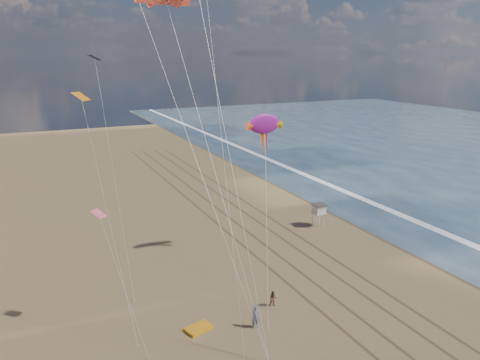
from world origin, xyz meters
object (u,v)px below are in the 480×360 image
show_kite (264,124)px  kite_flyer_a (256,317)px  lifeguard_stand (319,209)px  grounded_kite (199,328)px  kite_flyer_b (273,299)px

show_kite → kite_flyer_a: 20.21m
lifeguard_stand → grounded_kite: size_ratio=1.38×
lifeguard_stand → show_kite: 16.54m
kite_flyer_a → kite_flyer_b: kite_flyer_a is taller
lifeguard_stand → kite_flyer_a: size_ratio=1.49×
grounded_kite → kite_flyer_b: 7.26m
show_kite → lifeguard_stand: bearing=22.3°
grounded_kite → show_kite: show_kite is taller
show_kite → kite_flyer_b: (-4.57, -10.80, -13.69)m
show_kite → kite_flyer_a: bearing=-119.7°
lifeguard_stand → show_kite: (-10.35, -4.25, 12.18)m
grounded_kite → kite_flyer_b: bearing=-11.6°
lifeguard_stand → kite_flyer_b: 21.25m
kite_flyer_a → grounded_kite: bearing=155.4°
kite_flyer_a → kite_flyer_b: bearing=35.1°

